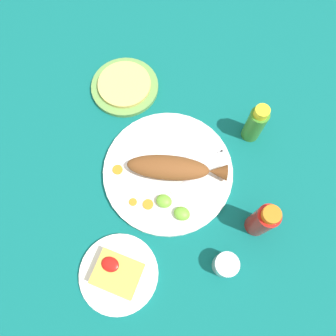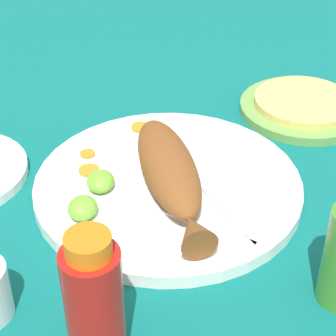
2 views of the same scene
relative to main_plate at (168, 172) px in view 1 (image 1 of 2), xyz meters
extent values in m
plane|color=#0C605B|center=(0.00, 0.00, -0.01)|extent=(4.00, 4.00, 0.00)
cylinder|color=white|center=(0.00, 0.00, 0.00)|extent=(0.35, 0.35, 0.02)
ellipsoid|color=brown|center=(0.00, 0.00, 0.03)|extent=(0.23, 0.12, 0.05)
cone|color=brown|center=(-0.13, -0.04, 0.03)|extent=(0.06, 0.05, 0.04)
cube|color=silver|center=(-0.01, -0.05, 0.01)|extent=(0.10, 0.07, 0.00)
cube|color=silver|center=(-0.09, -0.10, 0.01)|extent=(0.07, 0.05, 0.00)
cube|color=silver|center=(-0.06, 0.01, 0.01)|extent=(0.07, 0.10, 0.00)
cube|color=silver|center=(-0.11, -0.07, 0.01)|extent=(0.05, 0.07, 0.00)
cylinder|color=orange|center=(0.13, 0.05, 0.01)|extent=(0.03, 0.03, 0.00)
cylinder|color=orange|center=(0.05, 0.11, 0.01)|extent=(0.02, 0.02, 0.00)
cylinder|color=orange|center=(0.01, 0.11, 0.01)|extent=(0.03, 0.03, 0.00)
ellipsoid|color=#6BB233|center=(-0.02, 0.08, 0.02)|extent=(0.04, 0.04, 0.02)
ellipsoid|color=#6BB233|center=(-0.08, 0.10, 0.02)|extent=(0.04, 0.04, 0.02)
cylinder|color=#B21914|center=(-0.26, 0.05, 0.06)|extent=(0.05, 0.05, 0.13)
cylinder|color=orange|center=(-0.26, 0.05, 0.13)|extent=(0.04, 0.04, 0.02)
cylinder|color=#3D8428|center=(-0.18, -0.19, 0.05)|extent=(0.05, 0.05, 0.12)
cylinder|color=yellow|center=(-0.18, -0.19, 0.12)|extent=(0.04, 0.04, 0.02)
cylinder|color=silver|center=(-0.22, 0.18, 0.02)|extent=(0.06, 0.06, 0.06)
cylinder|color=white|center=(-0.22, 0.18, 0.00)|extent=(0.05, 0.05, 0.03)
cylinder|color=white|center=(0.02, 0.29, 0.00)|extent=(0.19, 0.19, 0.01)
cube|color=gold|center=(0.02, 0.29, 0.02)|extent=(0.11, 0.09, 0.04)
ellipsoid|color=#AD140F|center=(0.04, 0.28, 0.04)|extent=(0.04, 0.03, 0.01)
cylinder|color=#6B9E4C|center=(0.22, -0.20, 0.00)|extent=(0.20, 0.20, 0.01)
cylinder|color=#E0C666|center=(0.22, -0.20, 0.01)|extent=(0.16, 0.16, 0.01)
camera|label=1|loc=(-0.10, 0.27, 0.84)|focal=35.00mm
camera|label=2|loc=(-0.64, -0.03, 0.48)|focal=65.00mm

